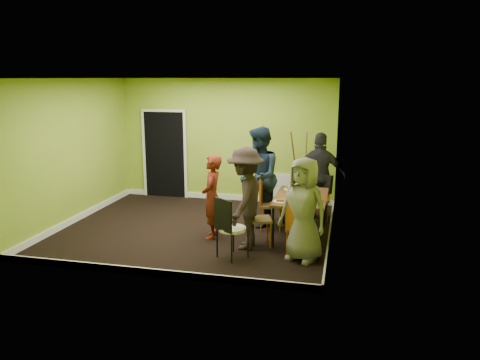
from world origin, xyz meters
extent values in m
plane|color=black|center=(0.00, 0.00, 0.00)|extent=(5.00, 5.00, 0.00)
cube|color=#86A92B|center=(0.00, 2.25, 1.40)|extent=(5.00, 0.04, 2.80)
cube|color=#86A92B|center=(0.00, -2.25, 1.40)|extent=(5.00, 0.04, 2.80)
cube|color=#86A92B|center=(-2.50, 0.00, 1.40)|extent=(0.04, 4.50, 2.80)
cube|color=#86A92B|center=(2.50, 0.00, 1.40)|extent=(0.04, 4.50, 2.80)
cube|color=white|center=(0.00, 0.00, 2.80)|extent=(5.00, 4.50, 0.04)
cube|color=black|center=(-1.50, 2.22, 1.02)|extent=(1.00, 0.05, 2.04)
cube|color=white|center=(1.30, 2.22, 0.40)|extent=(0.50, 0.04, 0.55)
cylinder|color=black|center=(1.57, -0.69, 0.35)|extent=(0.04, 0.04, 0.71)
cylinder|color=black|center=(2.35, -0.69, 0.35)|extent=(0.04, 0.04, 0.71)
cylinder|color=black|center=(1.57, 0.69, 0.35)|extent=(0.04, 0.04, 0.71)
cylinder|color=black|center=(2.35, 0.69, 0.35)|extent=(0.04, 0.04, 0.71)
cube|color=brown|center=(1.96, 0.00, 0.73)|extent=(0.90, 1.50, 0.04)
cylinder|color=#C15B12|center=(1.20, 0.46, 0.23)|extent=(0.03, 0.03, 0.46)
cylinder|color=#C15B12|center=(1.22, 0.11, 0.23)|extent=(0.03, 0.03, 0.46)
cylinder|color=#C15B12|center=(1.55, 0.48, 0.23)|extent=(0.03, 0.03, 0.46)
cylinder|color=#C15B12|center=(1.57, 0.13, 0.23)|extent=(0.03, 0.03, 0.46)
cube|color=brown|center=(1.39, 0.30, 0.46)|extent=(0.44, 0.44, 0.04)
cube|color=#C15B12|center=(1.19, 0.28, 0.74)|extent=(0.06, 0.39, 0.52)
cylinder|color=#C15B12|center=(1.10, -0.50, 0.23)|extent=(0.03, 0.03, 0.46)
cylinder|color=#C15B12|center=(1.21, -0.82, 0.23)|extent=(0.03, 0.03, 0.46)
cylinder|color=#C15B12|center=(1.42, -0.39, 0.23)|extent=(0.03, 0.03, 0.46)
cylinder|color=#C15B12|center=(1.54, -0.71, 0.23)|extent=(0.03, 0.03, 0.46)
cube|color=brown|center=(1.32, -0.61, 0.46)|extent=(0.51, 0.51, 0.04)
cube|color=#C15B12|center=(1.14, -0.67, 0.73)|extent=(0.15, 0.37, 0.51)
cylinder|color=#C15B12|center=(2.40, 1.03, 0.20)|extent=(0.02, 0.02, 0.41)
cylinder|color=#C15B12|center=(2.12, 1.15, 0.20)|extent=(0.02, 0.02, 0.41)
cylinder|color=#C15B12|center=(2.28, 0.75, 0.20)|extent=(0.02, 0.02, 0.41)
cylinder|color=#C15B12|center=(2.00, 0.87, 0.20)|extent=(0.02, 0.02, 0.41)
cube|color=brown|center=(2.20, 0.95, 0.41)|extent=(0.48, 0.48, 0.04)
cube|color=#C15B12|center=(2.27, 1.11, 0.65)|extent=(0.33, 0.16, 0.45)
cylinder|color=#C15B12|center=(1.84, -0.97, 0.20)|extent=(0.02, 0.02, 0.41)
cylinder|color=#C15B12|center=(2.14, -1.05, 0.20)|extent=(0.02, 0.02, 0.41)
cylinder|color=#C15B12|center=(1.93, -0.67, 0.20)|extent=(0.02, 0.02, 0.41)
cylinder|color=#C15B12|center=(2.23, -0.75, 0.20)|extent=(0.02, 0.02, 0.41)
cube|color=brown|center=(2.04, -0.86, 0.41)|extent=(0.45, 0.45, 0.04)
cube|color=#C15B12|center=(1.99, -1.03, 0.66)|extent=(0.34, 0.12, 0.45)
cylinder|color=black|center=(0.77, -1.29, 0.23)|extent=(0.03, 0.03, 0.46)
cylinder|color=black|center=(1.06, -1.49, 0.23)|extent=(0.03, 0.03, 0.46)
cylinder|color=black|center=(0.97, -1.01, 0.23)|extent=(0.03, 0.03, 0.46)
cylinder|color=black|center=(1.25, -1.20, 0.23)|extent=(0.03, 0.03, 0.46)
cylinder|color=white|center=(1.01, -1.25, 0.47)|extent=(0.43, 0.43, 0.05)
cube|color=black|center=(0.90, -1.41, 0.74)|extent=(0.34, 0.25, 0.51)
cylinder|color=brown|center=(1.66, 1.83, 0.85)|extent=(0.25, 0.40, 1.72)
cylinder|color=brown|center=(2.10, 1.83, 0.85)|extent=(0.25, 0.40, 1.72)
cylinder|color=brown|center=(1.88, 1.58, 0.85)|extent=(0.04, 0.39, 1.68)
cube|color=brown|center=(1.88, 1.78, 0.80)|extent=(0.46, 0.04, 0.04)
cylinder|color=white|center=(1.72, 0.44, 0.76)|extent=(0.25, 0.25, 0.01)
cylinder|color=white|center=(1.66, -0.47, 0.76)|extent=(0.26, 0.26, 0.01)
cylinder|color=white|center=(2.04, 0.55, 0.76)|extent=(0.24, 0.24, 0.01)
cylinder|color=white|center=(2.03, -0.56, 0.76)|extent=(0.26, 0.26, 0.01)
cylinder|color=white|center=(2.14, 0.12, 0.76)|extent=(0.23, 0.23, 0.01)
cylinder|color=white|center=(2.23, -0.17, 0.76)|extent=(0.23, 0.23, 0.01)
cylinder|color=white|center=(2.01, 0.00, 0.85)|extent=(0.06, 0.06, 0.21)
cylinder|color=#1820B8|center=(2.24, -0.27, 0.86)|extent=(0.08, 0.08, 0.22)
cylinder|color=#C15B12|center=(1.88, 0.15, 0.79)|extent=(0.03, 0.03, 0.07)
cylinder|color=black|center=(1.79, 0.18, 0.79)|extent=(0.07, 0.07, 0.08)
cylinder|color=black|center=(2.02, 0.45, 0.79)|extent=(0.07, 0.07, 0.08)
cylinder|color=black|center=(2.10, -0.48, 0.79)|extent=(0.06, 0.06, 0.09)
imported|color=white|center=(1.79, -0.24, 0.80)|extent=(0.12, 0.12, 0.10)
imported|color=white|center=(2.09, 0.02, 0.80)|extent=(0.11, 0.11, 0.10)
imported|color=#621C10|center=(0.43, -0.41, 0.75)|extent=(0.40, 0.57, 1.50)
imported|color=#132030|center=(1.10, 0.51, 0.96)|extent=(0.90, 1.06, 1.91)
imported|color=black|center=(1.12, -0.78, 0.86)|extent=(0.69, 1.14, 1.71)
imported|color=black|center=(2.22, 1.21, 0.88)|extent=(1.06, 0.51, 1.75)
imported|color=gray|center=(2.11, -1.10, 0.82)|extent=(0.94, 0.81, 1.64)
camera|label=1|loc=(2.71, -8.09, 2.81)|focal=35.00mm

